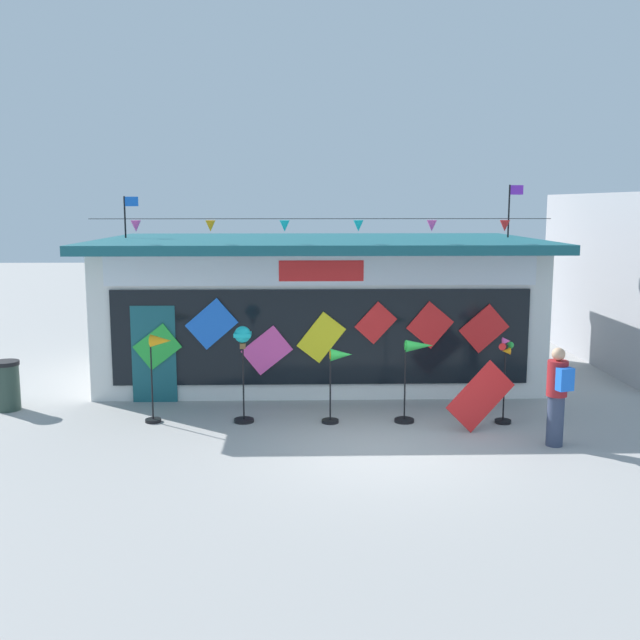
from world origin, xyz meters
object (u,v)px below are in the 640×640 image
object	(u,v)px
kite_shop_building	(318,305)
wind_spinner_center_left	(338,370)
wind_spinner_left	(243,352)
person_near_camera	(557,395)
trash_bin	(7,385)
wind_spinner_far_left	(159,358)
wind_spinner_center_right	(415,364)
wind_spinner_right	(505,373)
display_kite_on_ground	(480,396)

from	to	relation	value
kite_shop_building	wind_spinner_center_left	size ratio (longest dim) A/B	7.02
wind_spinner_left	wind_spinner_center_left	bearing A→B (deg)	-3.00
kite_shop_building	person_near_camera	bearing A→B (deg)	-55.13
trash_bin	kite_shop_building	bearing A→B (deg)	26.26
wind_spinner_far_left	person_near_camera	size ratio (longest dim) A/B	0.99
wind_spinner_center_right	wind_spinner_far_left	bearing A→B (deg)	178.52
wind_spinner_left	wind_spinner_right	size ratio (longest dim) A/B	1.12
wind_spinner_center_left	wind_spinner_right	distance (m)	3.07
kite_shop_building	wind_spinner_center_left	distance (m)	4.16
kite_shop_building	wind_spinner_left	distance (m)	4.29
wind_spinner_center_right	trash_bin	size ratio (longest dim) A/B	1.58
wind_spinner_center_right	trash_bin	bearing A→B (deg)	172.59
wind_spinner_right	person_near_camera	size ratio (longest dim) A/B	0.97
person_near_camera	wind_spinner_center_left	bearing A→B (deg)	-39.15
wind_spinner_left	trash_bin	distance (m)	4.89
kite_shop_building	trash_bin	xyz separation A→B (m)	(-6.21, -3.06, -1.15)
kite_shop_building	trash_bin	size ratio (longest dim) A/B	10.02
wind_spinner_left	wind_spinner_center_left	world-z (taller)	wind_spinner_left
trash_bin	person_near_camera	bearing A→B (deg)	-13.81
wind_spinner_far_left	wind_spinner_left	xyz separation A→B (m)	(1.56, -0.04, 0.11)
wind_spinner_left	wind_spinner_center_left	size ratio (longest dim) A/B	1.29
wind_spinner_right	wind_spinner_center_right	bearing A→B (deg)	175.23
wind_spinner_far_left	kite_shop_building	bearing A→B (deg)	52.52
person_near_camera	display_kite_on_ground	world-z (taller)	person_near_camera
wind_spinner_far_left	person_near_camera	xyz separation A→B (m)	(6.90, -1.57, -0.33)
person_near_camera	kite_shop_building	bearing A→B (deg)	-72.49
wind_spinner_far_left	wind_spinner_left	distance (m)	1.56
trash_bin	display_kite_on_ground	size ratio (longest dim) A/B	0.84
kite_shop_building	display_kite_on_ground	world-z (taller)	kite_shop_building
wind_spinner_left	wind_spinner_right	world-z (taller)	wind_spinner_left
wind_spinner_left	display_kite_on_ground	world-z (taller)	wind_spinner_left
wind_spinner_right	trash_bin	world-z (taller)	wind_spinner_right
wind_spinner_center_left	trash_bin	bearing A→B (deg)	170.88
wind_spinner_right	display_kite_on_ground	distance (m)	0.78
kite_shop_building	wind_spinner_right	distance (m)	5.43
wind_spinner_far_left	wind_spinner_center_right	size ratio (longest dim) A/B	1.06
wind_spinner_far_left	wind_spinner_center_left	distance (m)	3.32
kite_shop_building	wind_spinner_far_left	size ratio (longest dim) A/B	5.95
wind_spinner_far_left	wind_spinner_center_right	distance (m)	4.74
wind_spinner_center_left	trash_bin	world-z (taller)	wind_spinner_center_left
wind_spinner_far_left	person_near_camera	bearing A→B (deg)	-12.81
wind_spinner_far_left	wind_spinner_center_left	bearing A→B (deg)	-2.33
kite_shop_building	wind_spinner_right	bearing A→B (deg)	-51.70
wind_spinner_center_left	wind_spinner_center_right	distance (m)	1.43
wind_spinner_center_right	trash_bin	distance (m)	7.99
wind_spinner_far_left	wind_spinner_center_right	xyz separation A→B (m)	(4.74, -0.12, -0.12)
wind_spinner_far_left	wind_spinner_right	size ratio (longest dim) A/B	1.02
wind_spinner_center_right	wind_spinner_center_left	bearing A→B (deg)	-179.51
kite_shop_building	wind_spinner_right	size ratio (longest dim) A/B	6.08
person_near_camera	display_kite_on_ground	size ratio (longest dim) A/B	1.43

